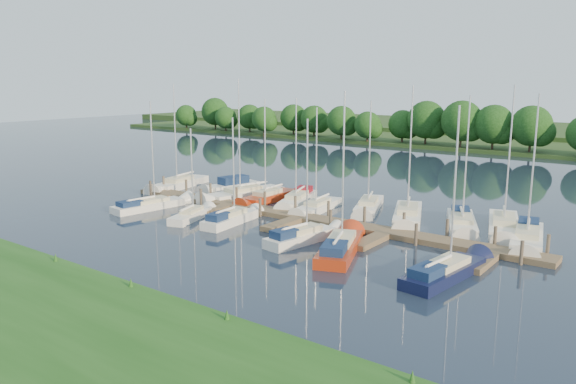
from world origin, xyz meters
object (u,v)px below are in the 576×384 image
Objects in this scene: sailboat_n_0 at (179,185)px; motorboat at (232,186)px; sailboat_s_2 at (232,219)px; sailboat_n_5 at (317,208)px; dock at (298,219)px.

motorboat is at bearing -166.85° from sailboat_n_0.
sailboat_s_2 reaches higher than motorboat.
sailboat_s_2 is at bearing 61.52° from sailboat_n_5.
dock is 5.92× the size of motorboat.
sailboat_n_0 reaches higher than sailboat_s_2.
sailboat_n_5 reaches higher than dock.
sailboat_n_5 is 1.06× the size of sailboat_s_2.
dock is 4.40× the size of sailboat_s_2.
sailboat_n_5 is (-0.85, 4.12, 0.07)m from dock.
sailboat_s_2 is at bearing -135.95° from dock.
sailboat_n_0 is at bearing 145.47° from sailboat_s_2.
sailboat_n_5 reaches higher than motorboat.
sailboat_s_2 is (9.70, -10.67, -0.04)m from motorboat.
sailboat_s_2 is (-3.13, -7.97, 0.06)m from sailboat_n_5.
sailboat_s_2 reaches higher than dock.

